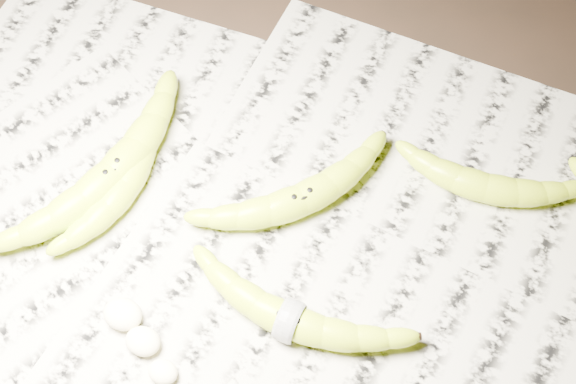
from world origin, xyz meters
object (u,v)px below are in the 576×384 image
at_px(banana_left_a, 112,173).
at_px(banana_upper_a, 486,186).
at_px(banana_left_b, 124,185).
at_px(banana_taped, 289,319).
at_px(banana_center, 301,198).

bearing_deg(banana_left_a, banana_upper_a, -54.66).
height_order(banana_left_b, banana_taped, banana_taped).
bearing_deg(banana_upper_a, banana_left_b, -164.44).
xyz_separation_m(banana_taped, banana_upper_a, (0.13, 0.22, -0.00)).
height_order(banana_center, banana_taped, banana_center).
relative_size(banana_left_a, banana_center, 1.19).
xyz_separation_m(banana_left_b, banana_center, (0.17, 0.06, 0.00)).
bearing_deg(banana_taped, banana_upper_a, 59.06).
bearing_deg(banana_left_b, banana_left_a, 71.19).
distance_m(banana_left_a, banana_taped, 0.24).
height_order(banana_left_a, banana_upper_a, banana_left_a).
distance_m(banana_left_a, banana_center, 0.20).
bearing_deg(banana_center, banana_upper_a, -21.39).
bearing_deg(banana_upper_a, banana_left_a, -166.25).
height_order(banana_left_b, banana_center, banana_center).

